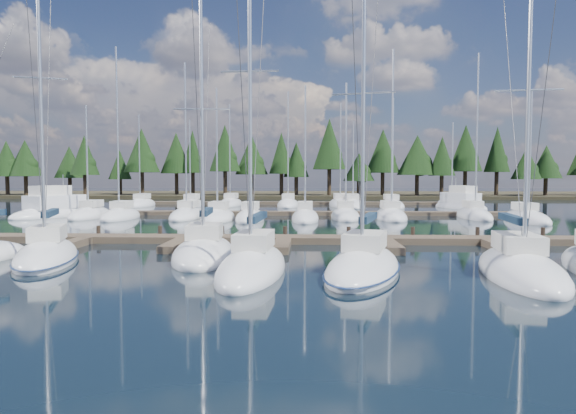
{
  "coord_description": "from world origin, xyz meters",
  "views": [
    {
      "loc": [
        1.48,
        -13.21,
        4.08
      ],
      "look_at": [
        0.06,
        22.0,
        1.94
      ],
      "focal_mm": 32.0,
      "sensor_mm": 36.0,
      "label": 1
    }
  ],
  "objects_px": {
    "front_sailboat_1": "(47,255)",
    "motor_yacht_right": "(460,204)",
    "front_sailboat_3": "(253,266)",
    "front_sailboat_5": "(520,270)",
    "motor_yacht_left": "(55,211)",
    "main_dock": "(284,241)",
    "front_sailboat_2": "(204,253)",
    "front_sailboat_4": "(363,267)"
  },
  "relations": [
    {
      "from": "front_sailboat_4",
      "to": "motor_yacht_right",
      "type": "distance_m",
      "value": 47.06
    },
    {
      "from": "front_sailboat_3",
      "to": "front_sailboat_4",
      "type": "height_order",
      "value": "front_sailboat_3"
    },
    {
      "from": "front_sailboat_3",
      "to": "front_sailboat_4",
      "type": "bearing_deg",
      "value": 0.7
    },
    {
      "from": "motor_yacht_left",
      "to": "front_sailboat_1",
      "type": "bearing_deg",
      "value": -63.98
    },
    {
      "from": "front_sailboat_3",
      "to": "front_sailboat_5",
      "type": "bearing_deg",
      "value": -1.77
    },
    {
      "from": "motor_yacht_left",
      "to": "front_sailboat_2",
      "type": "bearing_deg",
      "value": -51.52
    },
    {
      "from": "front_sailboat_2",
      "to": "motor_yacht_right",
      "type": "bearing_deg",
      "value": 59.08
    },
    {
      "from": "front_sailboat_5",
      "to": "motor_yacht_left",
      "type": "relative_size",
      "value": 1.25
    },
    {
      "from": "front_sailboat_2",
      "to": "front_sailboat_5",
      "type": "height_order",
      "value": "front_sailboat_5"
    },
    {
      "from": "front_sailboat_1",
      "to": "motor_yacht_right",
      "type": "xyz_separation_m",
      "value": [
        31.49,
        41.58,
        0.2
      ]
    },
    {
      "from": "front_sailboat_1",
      "to": "front_sailboat_3",
      "type": "bearing_deg",
      "value": -13.6
    },
    {
      "from": "front_sailboat_4",
      "to": "main_dock",
      "type": "bearing_deg",
      "value": 112.07
    },
    {
      "from": "front_sailboat_1",
      "to": "front_sailboat_4",
      "type": "distance_m",
      "value": 14.9
    },
    {
      "from": "motor_yacht_left",
      "to": "front_sailboat_4",
      "type": "bearing_deg",
      "value": -46.4
    },
    {
      "from": "front_sailboat_1",
      "to": "front_sailboat_3",
      "type": "xyz_separation_m",
      "value": [
        10.08,
        -2.44,
        -0.01
      ]
    },
    {
      "from": "front_sailboat_4",
      "to": "motor_yacht_left",
      "type": "relative_size",
      "value": 1.25
    },
    {
      "from": "front_sailboat_1",
      "to": "front_sailboat_2",
      "type": "bearing_deg",
      "value": 9.13
    },
    {
      "from": "main_dock",
      "to": "front_sailboat_2",
      "type": "bearing_deg",
      "value": -122.43
    },
    {
      "from": "main_dock",
      "to": "front_sailboat_5",
      "type": "xyz_separation_m",
      "value": [
        10.03,
        -9.69,
        0.08
      ]
    },
    {
      "from": "front_sailboat_1",
      "to": "motor_yacht_left",
      "type": "distance_m",
      "value": 29.82
    },
    {
      "from": "main_dock",
      "to": "front_sailboat_1",
      "type": "xyz_separation_m",
      "value": [
        -10.94,
        -6.92,
        0.11
      ]
    },
    {
      "from": "motor_yacht_left",
      "to": "motor_yacht_right",
      "type": "bearing_deg",
      "value": 18.35
    },
    {
      "from": "front_sailboat_5",
      "to": "front_sailboat_4",
      "type": "bearing_deg",
      "value": 176.41
    },
    {
      "from": "front_sailboat_1",
      "to": "front_sailboat_4",
      "type": "relative_size",
      "value": 1.16
    },
    {
      "from": "front_sailboat_2",
      "to": "front_sailboat_3",
      "type": "relative_size",
      "value": 0.88
    },
    {
      "from": "front_sailboat_3",
      "to": "motor_yacht_left",
      "type": "relative_size",
      "value": 1.4
    },
    {
      "from": "front_sailboat_5",
      "to": "motor_yacht_right",
      "type": "height_order",
      "value": "front_sailboat_5"
    },
    {
      "from": "front_sailboat_2",
      "to": "front_sailboat_1",
      "type": "bearing_deg",
      "value": -170.87
    },
    {
      "from": "front_sailboat_3",
      "to": "motor_yacht_right",
      "type": "bearing_deg",
      "value": 64.06
    },
    {
      "from": "motor_yacht_left",
      "to": "main_dock",
      "type": "bearing_deg",
      "value": -39.61
    },
    {
      "from": "main_dock",
      "to": "front_sailboat_4",
      "type": "relative_size",
      "value": 3.28
    },
    {
      "from": "front_sailboat_2",
      "to": "motor_yacht_right",
      "type": "distance_m",
      "value": 47.1
    },
    {
      "from": "front_sailboat_1",
      "to": "front_sailboat_4",
      "type": "xyz_separation_m",
      "value": [
        14.71,
        -2.38,
        -0.03
      ]
    },
    {
      "from": "front_sailboat_1",
      "to": "motor_yacht_right",
      "type": "height_order",
      "value": "front_sailboat_1"
    },
    {
      "from": "main_dock",
      "to": "motor_yacht_right",
      "type": "height_order",
      "value": "motor_yacht_right"
    },
    {
      "from": "front_sailboat_1",
      "to": "front_sailboat_5",
      "type": "bearing_deg",
      "value": -7.53
    },
    {
      "from": "front_sailboat_3",
      "to": "front_sailboat_2",
      "type": "bearing_deg",
      "value": 127.71
    },
    {
      "from": "motor_yacht_right",
      "to": "motor_yacht_left",
      "type": "bearing_deg",
      "value": -161.65
    },
    {
      "from": "motor_yacht_right",
      "to": "front_sailboat_1",
      "type": "bearing_deg",
      "value": -127.14
    },
    {
      "from": "front_sailboat_2",
      "to": "front_sailboat_3",
      "type": "distance_m",
      "value": 4.56
    },
    {
      "from": "main_dock",
      "to": "front_sailboat_5",
      "type": "relative_size",
      "value": 3.28
    },
    {
      "from": "front_sailboat_1",
      "to": "front_sailboat_2",
      "type": "height_order",
      "value": "front_sailboat_1"
    }
  ]
}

